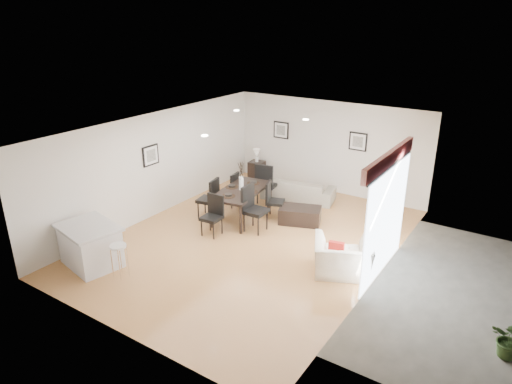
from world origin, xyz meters
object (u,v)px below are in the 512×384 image
Objects in this scene: dining_chair_enear at (252,206)px; dining_chair_efar at (272,198)px; sofa at (298,189)px; armchair at (343,257)px; dining_chair_wfar at (232,188)px; dining_table at (241,192)px; dining_chair_wnear at (211,196)px; dining_chair_foot at (266,182)px; dining_chair_head at (213,213)px; kitchen_island at (90,245)px; bar_stool at (118,250)px; side_table at (257,170)px; coffee_table at (300,215)px.

dining_chair_efar is (0.02, 0.91, -0.10)m from dining_chair_enear.
sofa is 2.41m from dining_chair_enear.
armchair is 1.19× the size of dining_chair_wfar.
dining_chair_wnear is at bearing -154.69° from dining_table.
dining_chair_foot is at bearing 23.14° from dining_chair_efar.
dining_chair_wfar is 0.97× the size of dining_chair_head.
armchair is at bearing 60.74° from dining_chair_wfar.
sofa is 1.42× the size of kitchen_island.
dining_chair_foot reaches higher than bar_stool.
armchair is 1.92× the size of side_table.
dining_chair_enear reaches higher than bar_stool.
dining_chair_wnear reaches higher than dining_chair_efar.
coffee_table is 5.06m from kitchen_island.
dining_chair_wnear is 2.35m from coffee_table.
coffee_table is 4.66m from bar_stool.
bar_stool is at bearing 68.25° from sofa.
bar_stool is (-3.68, -2.57, 0.24)m from armchair.
armchair is (2.70, -3.09, 0.07)m from sofa.
coffee_table is (1.44, 1.70, -0.35)m from dining_chair_head.
dining_chair_enear is 1.62× the size of bar_stool.
dining_chair_foot is (-0.63, 1.61, 0.01)m from dining_chair_enear.
dining_chair_enear is at bearing -45.01° from dining_table.
sofa is at bearing -138.19° from dining_chair_foot.
dining_chair_enear is 1.18× the size of dining_chair_efar.
dining_chair_enear is 0.91m from dining_chair_efar.
bar_stool is at bearing 9.45° from armchair.
coffee_table is (0.79, 1.01, -0.44)m from dining_chair_enear.
dining_chair_wfar is 1.62m from dining_chair_enear.
dining_chair_efar is at bearing -56.58° from armchair.
dining_chair_efar reaches higher than coffee_table.
dining_chair_enear is (1.30, -0.02, 0.05)m from dining_chair_wnear.
dining_chair_efar is at bearing 167.83° from coffee_table.
sofa is 1.50m from dining_chair_efar.
dining_chair_head is 2.86m from kitchen_island.
dining_chair_foot reaches higher than coffee_table.
dining_chair_head is at bearing -150.15° from coffee_table.
dining_table reaches higher than sofa.
dining_chair_wfar is (-0.01, 0.92, -0.06)m from dining_chair_wnear.
sofa is 4.10m from armchair.
dining_chair_wfar is at bearing 108.91° from dining_chair_head.
dining_chair_efar is 3.02m from side_table.
dining_chair_wnear reaches higher than dining_table.
armchair is 0.58× the size of dining_table.
dining_chair_wnear is 1.07× the size of dining_chair_head.
coffee_table is (1.44, 0.54, -0.49)m from dining_table.
bar_stool is (-0.37, -4.88, -0.04)m from dining_chair_foot.
kitchen_island is (-1.89, -3.27, -0.19)m from dining_chair_enear.
dining_chair_foot reaches higher than dining_chair_enear.
dining_chair_enear is 1.93× the size of side_table.
dining_chair_enear reaches higher than dining_chair_wfar.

